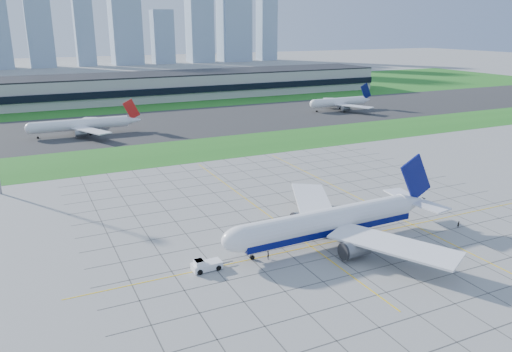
{
  "coord_description": "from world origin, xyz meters",
  "views": [
    {
      "loc": [
        -62.49,
        -84.58,
        45.3
      ],
      "look_at": [
        -8.25,
        28.83,
        7.0
      ],
      "focal_mm": 35.0,
      "sensor_mm": 36.0,
      "label": 1
    }
  ],
  "objects": [
    {
      "name": "crew_far",
      "position": [
        26.42,
        -7.98,
        0.78
      ],
      "size": [
        0.9,
        0.79,
        1.57
      ],
      "primitive_type": "imported",
      "rotation": [
        0.0,
        0.0,
        -0.31
      ],
      "color": "black",
      "rests_on": "ground"
    },
    {
      "name": "terminal",
      "position": [
        40.0,
        229.87,
        7.89
      ],
      "size": [
        260.0,
        43.0,
        15.8
      ],
      "color": "#B7B7B2",
      "rests_on": "ground"
    },
    {
      "name": "apron_markings",
      "position": [
        0.43,
        11.09,
        0.02
      ],
      "size": [
        120.0,
        130.0,
        0.03
      ],
      "color": "#474744",
      "rests_on": "ground"
    },
    {
      "name": "city_skyline",
      "position": [
        -8.71,
        520.0,
        59.09
      ],
      "size": [
        523.0,
        32.4,
        160.0
      ],
      "color": "#92A9BF",
      "rests_on": "ground"
    },
    {
      "name": "asphalt_taxiway",
      "position": [
        0.0,
        145.0,
        0.03
      ],
      "size": [
        700.0,
        75.0,
        0.04
      ],
      "primitive_type": "cube",
      "color": "#383838",
      "rests_on": "ground"
    },
    {
      "name": "distant_jet_1",
      "position": [
        -38.96,
        136.36,
        4.49
      ],
      "size": [
        45.08,
        42.66,
        14.08
      ],
      "color": "white",
      "rests_on": "ground"
    },
    {
      "name": "grass_far",
      "position": [
        0.0,
        255.0,
        0.02
      ],
      "size": [
        700.0,
        145.0,
        0.04
      ],
      "primitive_type": "cube",
      "color": "#20601B",
      "rests_on": "ground"
    },
    {
      "name": "crew_near",
      "position": [
        -20.91,
        -3.34,
        0.9
      ],
      "size": [
        0.6,
        0.75,
        1.8
      ],
      "primitive_type": "imported",
      "rotation": [
        0.0,
        0.0,
        1.27
      ],
      "color": "black",
      "rests_on": "ground"
    },
    {
      "name": "ground",
      "position": [
        0.0,
        0.0,
        0.0
      ],
      "size": [
        1400.0,
        1400.0,
        0.0
      ],
      "primitive_type": "plane",
      "color": "#969691",
      "rests_on": "ground"
    },
    {
      "name": "airliner",
      "position": [
        -5.22,
        -1.66,
        4.65
      ],
      "size": [
        53.98,
        54.68,
        16.99
      ],
      "rotation": [
        0.0,
        0.0,
        0.03
      ],
      "color": "white",
      "rests_on": "ground"
    },
    {
      "name": "grass_median",
      "position": [
        0.0,
        90.0,
        0.02
      ],
      "size": [
        700.0,
        35.0,
        0.04
      ],
      "primitive_type": "cube",
      "color": "#20601B",
      "rests_on": "ground"
    },
    {
      "name": "distant_jet_2",
      "position": [
        97.02,
        142.22,
        4.48
      ],
      "size": [
        37.5,
        42.66,
        14.08
      ],
      "color": "white",
      "rests_on": "ground"
    },
    {
      "name": "pushback_tug",
      "position": [
        -33.95,
        -2.32,
        1.04
      ],
      "size": [
        8.45,
        3.09,
        2.34
      ],
      "rotation": [
        0.0,
        0.0,
        0.03
      ],
      "color": "white",
      "rests_on": "ground"
    }
  ]
}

